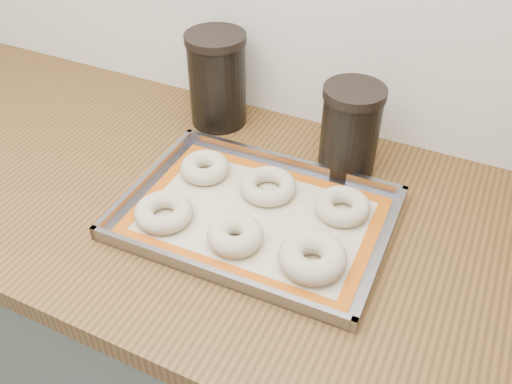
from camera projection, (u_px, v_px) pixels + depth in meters
The scene contains 11 objects.
countertop at pixel (350, 249), 0.93m from camera, with size 3.06×0.68×0.04m, color brown.
baking_tray at pixel (256, 215), 0.95m from camera, with size 0.47×0.34×0.03m.
baking_mat at pixel (256, 216), 0.95m from camera, with size 0.43×0.30×0.00m.
bagel_front_left at pixel (164, 212), 0.94m from camera, with size 0.10×0.10×0.03m, color #BFB294.
bagel_front_mid at pixel (235, 235), 0.89m from camera, with size 0.09×0.09×0.04m, color #BFB294.
bagel_front_right at pixel (312, 257), 0.85m from camera, with size 0.11×0.11×0.04m, color #BFB294.
bagel_back_left at pixel (205, 167), 1.04m from camera, with size 0.09×0.09×0.03m, color #BFB294.
bagel_back_mid at pixel (268, 186), 1.00m from camera, with size 0.10×0.10×0.03m, color #BFB294.
bagel_back_right at pixel (342, 206), 0.95m from camera, with size 0.10×0.10×0.03m, color #BFB294.
canister_left at pixel (217, 79), 1.14m from camera, with size 0.13×0.13×0.20m.
canister_mid at pixel (350, 130), 1.01m from camera, with size 0.11×0.11×0.18m.
Camera 1 is at (0.14, 1.02, 1.55)m, focal length 38.00 mm.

